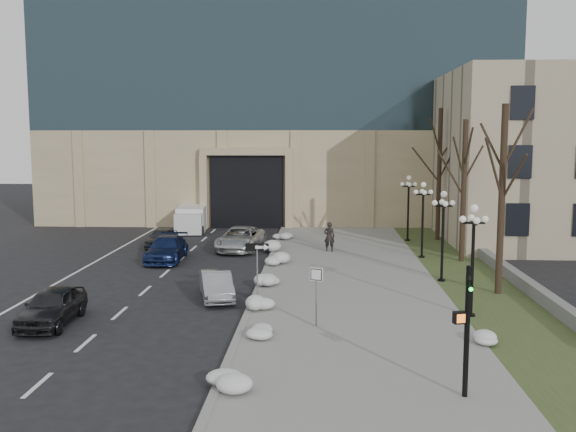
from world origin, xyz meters
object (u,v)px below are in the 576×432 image
at_px(lamppost_b, 443,224).
at_px(car_a, 52,306).
at_px(lamppost_a, 473,245).
at_px(lamppost_d, 408,199).
at_px(car_b, 217,286).
at_px(car_e, 162,238).
at_px(car_c, 167,249).
at_px(one_way_sign, 261,255).
at_px(box_truck, 192,219).
at_px(lamppost_c, 423,210).
at_px(traffic_signal, 466,334).
at_px(car_d, 240,239).
at_px(keep_sign, 316,284).
at_px(pedestrian, 329,237).

bearing_deg(lamppost_b, car_a, -154.15).
bearing_deg(lamppost_a, lamppost_d, 90.00).
bearing_deg(car_b, car_e, 99.27).
height_order(car_c, one_way_sign, one_way_sign).
height_order(box_truck, one_way_sign, one_way_sign).
xyz_separation_m(car_b, lamppost_c, (11.04, 10.41, 2.43)).
bearing_deg(traffic_signal, lamppost_b, 67.34).
bearing_deg(car_d, keep_sign, -68.08).
bearing_deg(car_e, lamppost_b, -26.98).
bearing_deg(one_way_sign, car_b, 148.41).
distance_m(one_way_sign, lamppost_d, 20.31).
distance_m(pedestrian, one_way_sign, 13.92).
height_order(lamppost_c, lamppost_d, same).
xyz_separation_m(car_d, traffic_signal, (9.41, -24.03, 1.18)).
bearing_deg(car_d, car_e, 175.75).
bearing_deg(car_b, pedestrian, 51.95).
xyz_separation_m(box_truck, lamppost_a, (16.54, -24.17, 2.12)).
bearing_deg(traffic_signal, box_truck, 99.28).
xyz_separation_m(lamppost_c, lamppost_d, (0.00, 6.50, 0.00)).
xyz_separation_m(car_d, lamppost_c, (11.56, -2.55, 2.30)).
bearing_deg(car_a, traffic_signal, -26.31).
xyz_separation_m(pedestrian, box_truck, (-10.87, 9.46, -0.13)).
height_order(one_way_sign, lamppost_c, lamppost_c).
height_order(car_d, lamppost_c, lamppost_c).
distance_m(car_a, lamppost_a, 17.23).
bearing_deg(lamppost_a, one_way_sign, 172.09).
bearing_deg(car_c, one_way_sign, -59.27).
relative_size(pedestrian, keep_sign, 0.79).
height_order(one_way_sign, traffic_signal, traffic_signal).
xyz_separation_m(one_way_sign, traffic_signal, (6.70, -9.70, -0.42)).
bearing_deg(lamppost_c, car_c, -175.07).
distance_m(pedestrian, lamppost_a, 15.90).
xyz_separation_m(one_way_sign, lamppost_c, (8.84, 11.77, 0.70)).
relative_size(lamppost_a, lamppost_c, 1.00).
xyz_separation_m(car_a, car_d, (5.43, 17.28, 0.03)).
bearing_deg(lamppost_b, one_way_sign, -149.18).
relative_size(keep_sign, lamppost_b, 0.51).
xyz_separation_m(car_e, lamppost_c, (17.06, -3.49, 2.43)).
bearing_deg(lamppost_a, car_d, 126.61).
relative_size(pedestrian, box_truck, 0.30).
height_order(car_c, keep_sign, keep_sign).
relative_size(car_a, lamppost_a, 0.92).
relative_size(car_e, box_truck, 0.60).
bearing_deg(lamppost_d, lamppost_c, -90.00).
relative_size(car_a, car_c, 0.86).
height_order(car_e, lamppost_c, lamppost_c).
xyz_separation_m(keep_sign, lamppost_c, (6.40, 14.83, 1.28)).
bearing_deg(car_b, lamppost_b, 5.35).
xyz_separation_m(box_truck, traffic_signal, (14.39, -32.65, 1.00)).
distance_m(car_b, keep_sign, 6.51).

